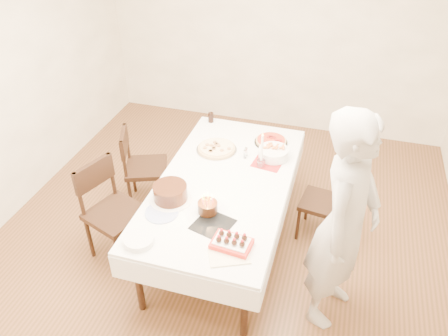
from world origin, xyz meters
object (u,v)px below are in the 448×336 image
(chair_right_savory, at_px, (321,202))
(pizza_white, at_px, (217,148))
(taper_candle, at_px, (262,150))
(cola_glass, at_px, (211,117))
(strawberry_box, at_px, (232,243))
(chair_left_dessert, at_px, (116,214))
(layer_cake, at_px, (170,193))
(pizza_pepperoni, at_px, (271,141))
(pasta_bowl, at_px, (273,153))
(chair_left_savory, at_px, (146,168))
(dining_table, at_px, (224,213))
(birthday_cake, at_px, (208,204))
(person, at_px, (344,225))

(chair_right_savory, xyz_separation_m, pizza_white, (-1.08, 0.08, 0.37))
(taper_candle, height_order, cola_glass, taper_candle)
(taper_candle, relative_size, strawberry_box, 1.24)
(chair_left_dessert, bearing_deg, layer_cake, -155.03)
(cola_glass, bearing_deg, pizza_pepperoni, -18.28)
(chair_left_dessert, xyz_separation_m, pasta_bowl, (1.24, 0.90, 0.32))
(pizza_pepperoni, relative_size, strawberry_box, 1.14)
(chair_left_savory, height_order, strawberry_box, chair_left_savory)
(chair_right_savory, xyz_separation_m, strawberry_box, (-0.58, -1.13, 0.38))
(chair_left_savory, relative_size, pasta_bowl, 3.13)
(taper_candle, bearing_deg, dining_table, -129.41)
(chair_right_savory, relative_size, chair_left_dessert, 0.83)
(dining_table, bearing_deg, chair_right_savory, 23.73)
(chair_right_savory, height_order, birthday_cake, birthday_cake)
(pizza_pepperoni, bearing_deg, layer_cake, -119.66)
(layer_cake, xyz_separation_m, birthday_cake, (0.35, -0.07, 0.02))
(chair_left_dessert, height_order, cola_glass, chair_left_dessert)
(person, bearing_deg, pizza_white, 70.54)
(chair_right_savory, bearing_deg, chair_left_savory, -171.80)
(pizza_pepperoni, bearing_deg, pizza_white, -149.62)
(chair_left_savory, relative_size, birthday_cake, 5.56)
(chair_left_dessert, xyz_separation_m, pizza_pepperoni, (1.17, 1.16, 0.28))
(dining_table, distance_m, pizza_pepperoni, 0.89)
(pizza_white, distance_m, taper_candle, 0.52)
(pasta_bowl, bearing_deg, dining_table, -125.06)
(strawberry_box, bearing_deg, chair_left_savory, 137.74)
(dining_table, bearing_deg, pizza_pepperoni, 69.92)
(birthday_cake, bearing_deg, strawberry_box, -47.34)
(pasta_bowl, relative_size, birthday_cake, 1.78)
(layer_cake, bearing_deg, chair_left_dessert, -175.07)
(chair_left_dessert, relative_size, birthday_cake, 6.07)
(chair_right_savory, height_order, strawberry_box, strawberry_box)
(dining_table, bearing_deg, strawberry_box, -69.57)
(chair_right_savory, relative_size, pasta_bowl, 2.82)
(strawberry_box, bearing_deg, pasta_bowl, 86.88)
(person, relative_size, taper_candle, 5.14)
(birthday_cake, bearing_deg, chair_left_savory, 139.46)
(pizza_pepperoni, bearing_deg, chair_left_dessert, -135.21)
(chair_left_dessert, height_order, strawberry_box, chair_left_dessert)
(cola_glass, bearing_deg, birthday_cake, -73.19)
(chair_left_savory, xyz_separation_m, chair_left_dessert, (0.07, -0.79, 0.04))
(chair_left_savory, xyz_separation_m, pasta_bowl, (1.31, 0.11, 0.36))
(person, bearing_deg, pizza_pepperoni, 49.59)
(dining_table, bearing_deg, cola_glass, 114.01)
(pasta_bowl, bearing_deg, layer_cake, -129.47)
(pasta_bowl, bearing_deg, strawberry_box, -93.12)
(dining_table, relative_size, chair_left_savory, 2.40)
(pizza_white, distance_m, pizza_pepperoni, 0.56)
(pizza_white, distance_m, layer_cake, 0.84)
(cola_glass, xyz_separation_m, strawberry_box, (0.72, -1.73, -0.02))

